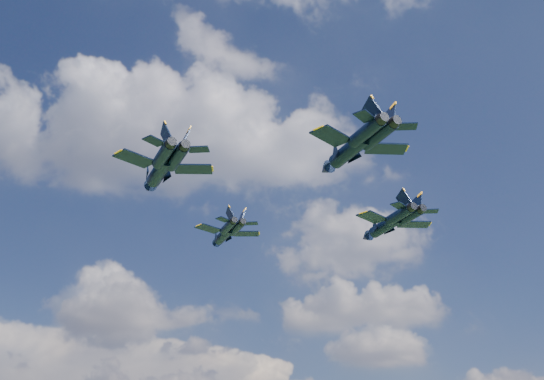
{
  "coord_description": "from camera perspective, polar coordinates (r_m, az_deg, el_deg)",
  "views": [
    {
      "loc": [
        -1.35,
        -90.35,
        18.36
      ],
      "look_at": [
        -0.06,
        -3.23,
        56.81
      ],
      "focal_mm": 45.0,
      "sensor_mm": 36.0,
      "label": 1
    }
  ],
  "objects": [
    {
      "name": "jet_lead",
      "position": [
        113.73,
        -4.08,
        -3.79
      ],
      "size": [
        10.4,
        14.39,
        3.41
      ],
      "rotation": [
        0.0,
        0.0,
        0.36
      ],
      "color": "black"
    },
    {
      "name": "jet_left",
      "position": [
        92.65,
        -9.43,
        1.53
      ],
      "size": [
        12.57,
        17.4,
        4.13
      ],
      "rotation": [
        0.0,
        0.0,
        0.39
      ],
      "color": "black"
    },
    {
      "name": "jet_slot",
      "position": [
        83.27,
        6.35,
        3.24
      ],
      "size": [
        12.16,
        16.74,
        3.99
      ],
      "rotation": [
        0.0,
        0.0,
        0.42
      ],
      "color": "black"
    },
    {
      "name": "jet_right",
      "position": [
        106.52,
        9.36,
        -2.98
      ],
      "size": [
        11.88,
        16.41,
        3.9
      ],
      "rotation": [
        0.0,
        0.0,
        0.4
      ],
      "color": "black"
    }
  ]
}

